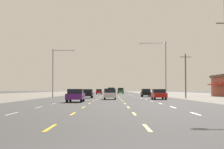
# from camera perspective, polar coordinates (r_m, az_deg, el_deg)

# --- Properties ---
(ground_plane) EXTENTS (572.00, 572.00, 0.00)m
(ground_plane) POSITION_cam_1_polar(r_m,az_deg,el_deg) (71.97, -0.37, -3.53)
(ground_plane) COLOR #4C4C4F
(lane_markings) EXTENTS (10.64, 227.60, 0.01)m
(lane_markings) POSITION_cam_1_polar(r_m,az_deg,el_deg) (110.46, -0.23, -3.15)
(lane_markings) COLOR white
(lane_markings) RESTS_ON ground
(sedan_inner_left_nearest) EXTENTS (1.80, 4.50, 1.46)m
(sedan_inner_left_nearest) POSITION_cam_1_polar(r_m,az_deg,el_deg) (40.16, -5.81, -3.32)
(sedan_inner_left_nearest) COLOR #4C196B
(sedan_inner_left_nearest) RESTS_ON ground
(sedan_far_right_near) EXTENTS (1.80, 4.50, 1.46)m
(sedan_far_right_near) POSITION_cam_1_polar(r_m,az_deg,el_deg) (51.05, 7.49, -3.12)
(sedan_far_right_near) COLOR red
(sedan_far_right_near) RESTS_ON ground
(hatchback_center_turn_mid) EXTENTS (1.72, 3.90, 1.54)m
(hatchback_center_turn_mid) POSITION_cam_1_polar(r_m,az_deg,el_deg) (50.75, -0.31, -3.11)
(hatchback_center_turn_mid) COLOR silver
(hatchback_center_turn_mid) RESTS_ON ground
(sedan_inner_left_midfar) EXTENTS (1.80, 4.50, 1.46)m
(sedan_inner_left_midfar) POSITION_cam_1_polar(r_m,az_deg,el_deg) (59.39, -3.93, -3.03)
(sedan_inner_left_midfar) COLOR black
(sedan_inner_left_midfar) RESTS_ON ground
(hatchback_far_right_far) EXTENTS (1.72, 3.90, 1.54)m
(hatchback_far_right_far) POSITION_cam_1_polar(r_m,az_deg,el_deg) (70.61, 5.43, -2.91)
(hatchback_far_right_far) COLOR black
(hatchback_far_right_far) RESTS_ON ground
(hatchback_far_left_farther) EXTENTS (1.72, 3.90, 1.54)m
(hatchback_far_left_farther) POSITION_cam_1_polar(r_m,az_deg,el_deg) (98.12, -4.46, -2.78)
(hatchback_far_left_farther) COLOR silver
(hatchback_far_left_farther) RESTS_ON ground
(suv_center_turn_farthest) EXTENTS (1.98, 4.90, 1.98)m
(suv_center_turn_farthest) POSITION_cam_1_polar(r_m,az_deg,el_deg) (102.04, -0.11, -2.63)
(suv_center_turn_farthest) COLOR black
(suv_center_turn_farthest) RESTS_ON ground
(hatchback_inner_left_distant_a) EXTENTS (1.72, 3.90, 1.54)m
(hatchback_inner_left_distant_a) POSITION_cam_1_polar(r_m,az_deg,el_deg) (104.82, -2.07, -2.76)
(hatchback_inner_left_distant_a) COLOR red
(hatchback_inner_left_distant_a) RESTS_ON ground
(suv_inner_right_distant_b) EXTENTS (1.98, 4.90, 1.98)m
(suv_inner_right_distant_b) POSITION_cam_1_polar(r_m,az_deg,el_deg) (118.46, 1.39, -2.60)
(suv_inner_right_distant_b) COLOR #235B2D
(suv_inner_right_distant_b) RESTS_ON ground
(streetlight_right_row_0) EXTENTS (3.38, 0.26, 10.74)m
(streetlight_right_row_0) POSITION_cam_1_polar(r_m,az_deg,el_deg) (32.01, 17.17, 6.09)
(streetlight_right_row_0) COLOR gray
(streetlight_right_row_0) RESTS_ON ground
(streetlight_left_row_1) EXTENTS (4.08, 0.26, 8.70)m
(streetlight_left_row_1) POSITION_cam_1_polar(r_m,az_deg,el_deg) (64.87, -9.02, 0.88)
(streetlight_left_row_1) COLOR gray
(streetlight_left_row_1) RESTS_ON ground
(streetlight_right_row_1) EXTENTS (4.86, 0.26, 10.02)m
(streetlight_right_row_1) POSITION_cam_1_polar(r_m,az_deg,el_deg) (64.77, 8.14, 1.57)
(streetlight_right_row_1) COLOR gray
(streetlight_right_row_1) RESTS_ON ground
(utility_pole_right_row_1) EXTENTS (2.20, 0.26, 8.46)m
(utility_pole_right_row_1) POSITION_cam_1_polar(r_m,az_deg,el_deg) (72.05, 11.67, 0.03)
(utility_pole_right_row_1) COLOR brown
(utility_pole_right_row_1) RESTS_ON ground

